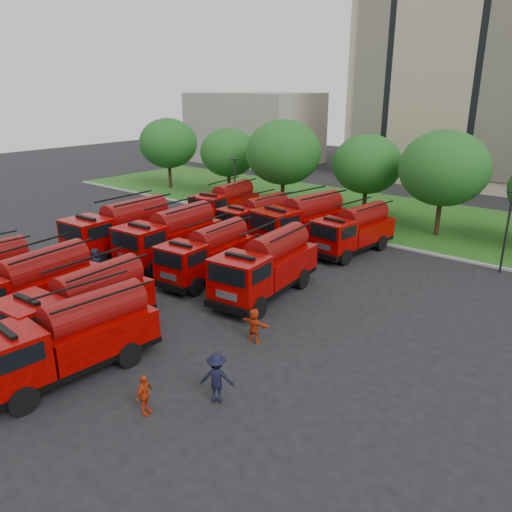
{
  "coord_description": "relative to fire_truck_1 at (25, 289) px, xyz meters",
  "views": [
    {
      "loc": [
        18.69,
        -14.79,
        11.02
      ],
      "look_at": [
        1.62,
        5.97,
        1.8
      ],
      "focal_mm": 35.0,
      "sensor_mm": 36.0,
      "label": 1
    }
  ],
  "objects": [
    {
      "name": "ground",
      "position": [
        4.01,
        4.71,
        -1.72
      ],
      "size": [
        140.0,
        140.0,
        0.0
      ],
      "primitive_type": "plane",
      "color": "black",
      "rests_on": "ground"
    },
    {
      "name": "lawn",
      "position": [
        4.01,
        30.71,
        -1.66
      ],
      "size": [
        70.0,
        16.0,
        0.12
      ],
      "primitive_type": "cube",
      "color": "#1B4913",
      "rests_on": "ground"
    },
    {
      "name": "curb",
      "position": [
        4.01,
        22.61,
        -1.65
      ],
      "size": [
        70.0,
        0.3,
        0.14
      ],
      "primitive_type": "cube",
      "color": "gray",
      "rests_on": "ground"
    },
    {
      "name": "apartment_building",
      "position": [
        6.01,
        52.65,
        10.78
      ],
      "size": [
        30.0,
        14.18,
        25.0
      ],
      "color": "tan",
      "rests_on": "ground"
    },
    {
      "name": "side_building",
      "position": [
        -25.99,
        48.71,
        3.28
      ],
      "size": [
        18.0,
        12.0,
        10.0
      ],
      "primitive_type": "cube",
      "color": "gray",
      "rests_on": "ground"
    },
    {
      "name": "tree_0",
      "position": [
        -19.99,
        26.71,
        3.3
      ],
      "size": [
        6.3,
        6.3,
        7.7
      ],
      "color": "#382314",
      "rests_on": "ground"
    },
    {
      "name": "tree_1",
      "position": [
        -11.99,
        27.71,
        2.83
      ],
      "size": [
        5.71,
        5.71,
        6.98
      ],
      "color": "#382314",
      "rests_on": "ground"
    },
    {
      "name": "tree_2",
      "position": [
        -3.99,
        26.21,
        3.63
      ],
      "size": [
        6.72,
        6.72,
        8.22
      ],
      "color": "#382314",
      "rests_on": "ground"
    },
    {
      "name": "tree_3",
      "position": [
        3.01,
        28.71,
        2.96
      ],
      "size": [
        5.88,
        5.88,
        7.19
      ],
      "color": "#382314",
      "rests_on": "ground"
    },
    {
      "name": "tree_4",
      "position": [
        10.01,
        27.21,
        3.5
      ],
      "size": [
        6.55,
        6.55,
        8.01
      ],
      "color": "#382314",
      "rests_on": "ground"
    },
    {
      "name": "lamp_post_0",
      "position": [
        -5.99,
        21.91,
        1.18
      ],
      "size": [
        0.6,
        0.25,
        5.11
      ],
      "color": "black",
      "rests_on": "ground"
    },
    {
      "name": "lamp_post_1",
      "position": [
        16.01,
        21.91,
        1.18
      ],
      "size": [
        0.6,
        0.25,
        5.11
      ],
      "color": "black",
      "rests_on": "ground"
    },
    {
      "name": "fire_truck_1",
      "position": [
        0.0,
        0.0,
        0.0
      ],
      "size": [
        3.46,
        7.76,
        3.42
      ],
      "rotation": [
        0.0,
        0.0,
        0.12
      ],
      "color": "black",
      "rests_on": "ground"
    },
    {
      "name": "fire_truck_2",
      "position": [
        3.62,
        0.68,
        -0.08
      ],
      "size": [
        3.04,
        7.33,
        3.26
      ],
      "rotation": [
        0.0,
        0.0,
        0.07
      ],
      "color": "black",
      "rests_on": "ground"
    },
    {
      "name": "fire_truck_3",
      "position": [
        5.95,
        -1.15,
        -0.11
      ],
      "size": [
        2.97,
        7.19,
        3.2
      ],
      "rotation": [
        0.0,
        0.0,
        -0.07
      ],
      "color": "black",
      "rests_on": "ground"
    },
    {
      "name": "fire_truck_4",
      "position": [
        -4.93,
        9.22,
        0.11
      ],
      "size": [
        3.23,
        8.11,
        3.64
      ],
      "rotation": [
        0.0,
        0.0,
        0.05
      ],
      "color": "black",
      "rests_on": "ground"
    },
    {
      "name": "fire_truck_5",
      "position": [
        -1.28,
        10.34,
        0.04
      ],
      "size": [
        3.26,
        7.87,
        3.51
      ],
      "rotation": [
        0.0,
        0.0,
        0.07
      ],
      "color": "black",
      "rests_on": "ground"
    },
    {
      "name": "fire_truck_6",
      "position": [
        2.66,
        9.78,
        -0.13
      ],
      "size": [
        3.05,
        7.12,
        3.15
      ],
      "rotation": [
        0.0,
        0.0,
        0.09
      ],
      "color": "black",
      "rests_on": "ground"
    },
    {
      "name": "fire_truck_7",
      "position": [
        6.95,
        9.99,
        0.01
      ],
      "size": [
        3.45,
        7.81,
        3.44
      ],
      "rotation": [
        0.0,
        0.0,
        0.11
      ],
      "color": "black",
      "rests_on": "ground"
    },
    {
      "name": "fire_truck_8",
      "position": [
        -5.23,
        19.9,
        -0.09
      ],
      "size": [
        3.39,
        7.39,
        3.24
      ],
      "rotation": [
        0.0,
        0.0,
        0.14
      ],
      "color": "black",
      "rests_on": "ground"
    },
    {
      "name": "fire_truck_9",
      "position": [
        -0.66,
        18.39,
        -0.2
      ],
      "size": [
        2.72,
        6.76,
        3.02
      ],
      "rotation": [
        0.0,
        0.0,
        -0.05
      ],
      "color": "black",
      "rests_on": "ground"
    },
    {
      "name": "fire_truck_10",
      "position": [
        3.37,
        18.54,
        0.12
      ],
      "size": [
        3.78,
        8.3,
        3.65
      ],
      "rotation": [
        0.0,
        0.0,
        -0.13
      ],
      "color": "black",
      "rests_on": "ground"
    },
    {
      "name": "fire_truck_11",
      "position": [
        6.99,
        19.62,
        -0.11
      ],
      "size": [
        3.13,
        7.24,
        3.2
      ],
      "rotation": [
        0.0,
        0.0,
        -0.1
      ],
      "color": "black",
      "rests_on": "ground"
    },
    {
      "name": "firefighter_2",
      "position": [
        10.22,
        -1.04,
        -1.72
      ],
      "size": [
        0.72,
        0.99,
        1.52
      ],
      "primitive_type": "imported",
      "rotation": [
        0.0,
        0.0,
        1.83
      ],
      "color": "#B5300D",
      "rests_on": "ground"
    },
    {
      "name": "firefighter_3",
      "position": [
        11.66,
        1.12,
        -1.72
      ],
      "size": [
        1.39,
        1.21,
        1.93
      ],
      "primitive_type": "imported",
      "rotation": [
        0.0,
        0.0,
        3.71
      ],
      "color": "black",
      "rests_on": "ground"
    },
    {
      "name": "firefighter_4",
      "position": [
        -2.47,
        5.48,
        -1.72
      ],
      "size": [
        1.05,
        1.08,
        1.87
      ],
      "primitive_type": "imported",
      "rotation": [
        0.0,
        0.0,
        2.28
      ],
      "color": "black",
      "rests_on": "ground"
    },
    {
      "name": "firefighter_5",
      "position": [
        9.83,
        5.46,
        -1.72
      ],
      "size": [
        1.54,
        0.75,
        1.61
      ],
      "primitive_type": "imported",
      "rotation": [
        0.0,
        0.0,
        3.21
      ],
      "color": "#B5300D",
      "rests_on": "ground"
    }
  ]
}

